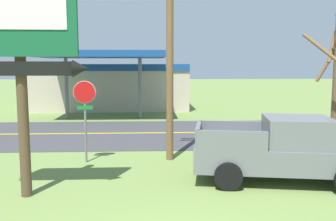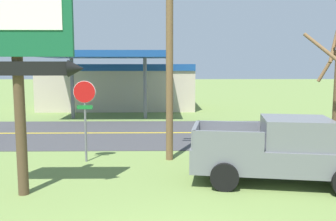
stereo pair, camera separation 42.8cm
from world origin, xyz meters
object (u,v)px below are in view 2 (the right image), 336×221
object	(u,v)px
motel_sign	(17,42)
stop_sign	(85,106)
utility_pole	(170,40)
pickup_grey_parked_on_lawn	(282,151)
gas_station	(119,85)

from	to	relation	value
motel_sign	stop_sign	xyz separation A→B (m)	(0.93, 3.54, -2.05)
stop_sign	utility_pole	size ratio (longest dim) A/B	0.36
motel_sign	utility_pole	distance (m)	5.50
pickup_grey_parked_on_lawn	utility_pole	bearing A→B (deg)	139.99
utility_pole	pickup_grey_parked_on_lawn	world-z (taller)	utility_pole
motel_sign	utility_pole	xyz separation A→B (m)	(3.97, 3.78, 0.31)
utility_pole	motel_sign	bearing A→B (deg)	-136.41
utility_pole	pickup_grey_parked_on_lawn	distance (m)	5.48
gas_station	utility_pole	bearing A→B (deg)	-77.04
utility_pole	pickup_grey_parked_on_lawn	size ratio (longest dim) A/B	1.51
gas_station	pickup_grey_parked_on_lawn	distance (m)	20.51
utility_pole	pickup_grey_parked_on_lawn	bearing A→B (deg)	-40.01
motel_sign	stop_sign	world-z (taller)	motel_sign
stop_sign	pickup_grey_parked_on_lawn	distance (m)	6.89
stop_sign	pickup_grey_parked_on_lawn	size ratio (longest dim) A/B	0.54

